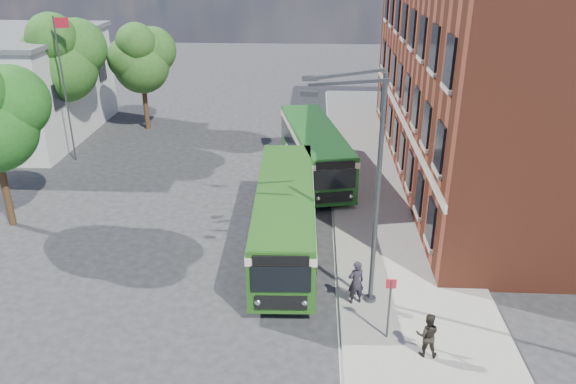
{
  "coord_description": "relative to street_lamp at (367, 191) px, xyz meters",
  "views": [
    {
      "loc": [
        2.9,
        -20.37,
        12.83
      ],
      "look_at": [
        1.73,
        3.6,
        2.2
      ],
      "focal_mm": 35.0,
      "sensor_mm": 36.0,
      "label": 1
    }
  ],
  "objects": [
    {
      "name": "bus_front",
      "position": [
        -3.17,
        4.24,
        -2.96
      ],
      "size": [
        2.9,
        11.64,
        3.02
      ],
      "color": "#235318",
      "rests_on": "ground"
    },
    {
      "name": "pavement",
      "position": [
        2.16,
        10.0,
        -4.72
      ],
      "size": [
        6.0,
        48.0,
        0.15
      ],
      "primitive_type": "cube",
      "color": "gray",
      "rests_on": "ground"
    },
    {
      "name": "bus_rear",
      "position": [
        -1.88,
        13.01,
        -2.96
      ],
      "size": [
        4.6,
        10.86,
        3.02
      ],
      "color": "#1B541B",
      "rests_on": "ground"
    },
    {
      "name": "flagpole",
      "position": [
        -17.29,
        15.0,
        0.15
      ],
      "size": [
        0.95,
        0.1,
        9.0
      ],
      "color": "#3D3F43",
      "rests_on": "ground"
    },
    {
      "name": "white_building",
      "position": [
        -22.84,
        20.0,
        -1.13
      ],
      "size": [
        9.4,
        13.4,
        7.3
      ],
      "color": "silver",
      "rests_on": "ground"
    },
    {
      "name": "bus_stop_sign",
      "position": [
        0.76,
        -2.2,
        -3.28
      ],
      "size": [
        0.35,
        0.08,
        2.52
      ],
      "color": "#3D3F43",
      "rests_on": "ground"
    },
    {
      "name": "pedestrian_a",
      "position": [
        -0.24,
        -0.17,
        -3.73
      ],
      "size": [
        0.78,
        0.65,
        1.82
      ],
      "primitive_type": "imported",
      "rotation": [
        0.0,
        0.0,
        3.52
      ],
      "color": "black",
      "rests_on": "pavement"
    },
    {
      "name": "tree_mid",
      "position": [
        -18.45,
        17.73,
        1.32
      ],
      "size": [
        5.34,
        5.07,
        9.01
      ],
      "color": "#382414",
      "rests_on": "ground"
    },
    {
      "name": "ground",
      "position": [
        -4.84,
        2.0,
        -4.79
      ],
      "size": [
        120.0,
        120.0,
        0.0
      ],
      "primitive_type": "plane",
      "color": "#252527",
      "rests_on": "ground"
    },
    {
      "name": "tree_right",
      "position": [
        -14.48,
        21.86,
        0.57
      ],
      "size": [
        4.68,
        4.45,
        7.9
      ],
      "color": "#382414",
      "rests_on": "ground"
    },
    {
      "name": "pedestrian_b",
      "position": [
        1.95,
        -3.07,
        -3.84
      ],
      "size": [
        0.85,
        0.69,
        1.61
      ],
      "primitive_type": "imported",
      "rotation": [
        0.0,
        0.0,
        3.03
      ],
      "color": "black",
      "rests_on": "pavement"
    },
    {
      "name": "kerb_line",
      "position": [
        -0.89,
        10.0,
        -4.79
      ],
      "size": [
        0.12,
        48.0,
        0.01
      ],
      "primitive_type": "cube",
      "color": "beige",
      "rests_on": "ground"
    },
    {
      "name": "street_lamp",
      "position": [
        0.0,
        0.0,
        0.0
      ],
      "size": [
        2.96,
        2.38,
        9.0
      ],
      "color": "#3D3F43",
      "rests_on": "ground"
    },
    {
      "name": "brick_office",
      "position": [
        9.16,
        14.0,
        2.18
      ],
      "size": [
        12.1,
        26.0,
        14.2
      ],
      "color": "maroon",
      "rests_on": "ground"
    }
  ]
}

